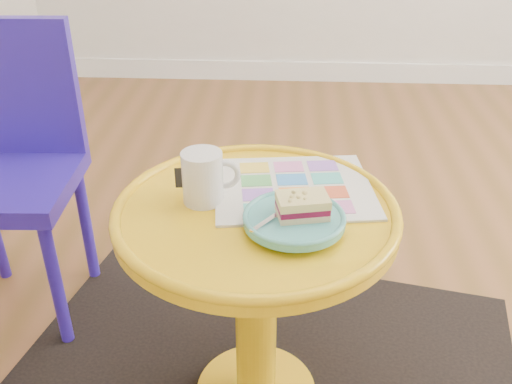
# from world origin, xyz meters

# --- Properties ---
(floor) EXTENTS (4.00, 4.00, 0.00)m
(floor) POSITION_xyz_m (0.00, 0.00, 0.00)
(floor) COLOR brown
(floor) RESTS_ON ground
(room_walls) EXTENTS (4.00, 4.00, 4.00)m
(room_walls) POSITION_xyz_m (-0.99, 0.99, 0.06)
(room_walls) COLOR silver
(room_walls) RESTS_ON ground
(side_table) EXTENTS (0.59, 0.59, 0.56)m
(side_table) POSITION_xyz_m (-0.53, -0.47, 0.40)
(side_table) COLOR gold
(side_table) RESTS_ON ground
(chair) EXTENTS (0.38, 0.38, 0.83)m
(chair) POSITION_xyz_m (-1.23, -0.10, 0.48)
(chair) COLOR #2B18A1
(chair) RESTS_ON ground
(newspaper) EXTENTS (0.37, 0.33, 0.01)m
(newspaper) POSITION_xyz_m (-0.45, -0.38, 0.56)
(newspaper) COLOR silver
(newspaper) RESTS_ON side_table
(mug) EXTENTS (0.12, 0.09, 0.11)m
(mug) POSITION_xyz_m (-0.64, -0.44, 0.62)
(mug) COLOR silver
(mug) RESTS_ON side_table
(plate) EXTENTS (0.20, 0.20, 0.02)m
(plate) POSITION_xyz_m (-0.45, -0.54, 0.58)
(plate) COLOR #4FA7A3
(plate) RESTS_ON newspaper
(cake_slice) EXTENTS (0.11, 0.08, 0.04)m
(cake_slice) POSITION_xyz_m (-0.44, -0.53, 0.61)
(cake_slice) COLOR #D3BC8C
(cake_slice) RESTS_ON plate
(fork) EXTENTS (0.10, 0.12, 0.00)m
(fork) POSITION_xyz_m (-0.49, -0.54, 0.59)
(fork) COLOR silver
(fork) RESTS_ON plate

